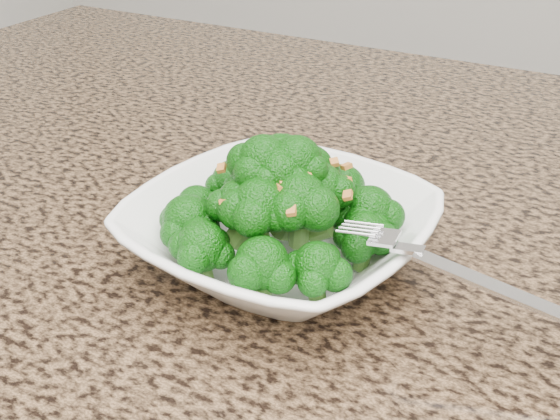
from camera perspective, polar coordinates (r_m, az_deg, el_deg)
The scene contains 5 objects.
granite_counter at distance 0.61m, azimuth 8.60°, elevation -3.38°, with size 1.64×1.04×0.03m, color brown.
bowl at distance 0.55m, azimuth -0.00°, elevation -2.02°, with size 0.23×0.23×0.06m, color white.
broccoli_pile at distance 0.52m, azimuth -0.00°, elevation 4.02°, with size 0.20×0.20×0.07m, color #0C5009, non-canonical shape.
garlic_topping at distance 0.50m, azimuth 0.00°, elevation 8.04°, with size 0.12×0.12×0.01m, color orange, non-canonical shape.
fork at distance 0.47m, azimuth 10.81°, elevation -3.26°, with size 0.18×0.03×0.01m, color silver, non-canonical shape.
Camera 1 is at (0.16, -0.19, 1.21)m, focal length 45.00 mm.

